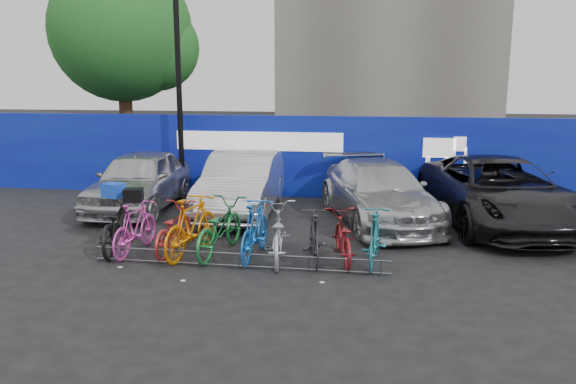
% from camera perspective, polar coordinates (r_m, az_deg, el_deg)
% --- Properties ---
extents(ground, '(100.00, 100.00, 0.00)m').
position_cam_1_polar(ground, '(11.09, -4.26, -6.73)').
color(ground, black).
rests_on(ground, ground).
extents(hoarding, '(22.00, 0.18, 2.40)m').
position_cam_1_polar(hoarding, '(16.59, 0.46, 3.63)').
color(hoarding, '#0B109B').
rests_on(hoarding, ground).
extents(tree, '(5.40, 5.20, 7.80)m').
position_cam_1_polar(tree, '(22.37, -15.94, 15.13)').
color(tree, '#382314').
rests_on(tree, ground).
extents(lamppost, '(0.25, 0.50, 6.11)m').
position_cam_1_polar(lamppost, '(16.65, -11.03, 10.59)').
color(lamppost, black).
rests_on(lamppost, ground).
extents(bike_rack, '(5.60, 0.03, 0.30)m').
position_cam_1_polar(bike_rack, '(10.49, -5.03, -6.89)').
color(bike_rack, '#595B60').
rests_on(bike_rack, ground).
extents(car_0, '(2.14, 4.74, 1.58)m').
position_cam_1_polar(car_0, '(15.55, -14.85, 1.18)').
color(car_0, '#AFAFB4').
rests_on(car_0, ground).
extents(car_1, '(1.92, 4.88, 1.58)m').
position_cam_1_polar(car_1, '(14.59, -4.66, 0.87)').
color(car_1, '#BABABF').
rests_on(car_1, ground).
extents(car_2, '(3.50, 5.43, 1.46)m').
position_cam_1_polar(car_2, '(13.89, 9.16, -0.02)').
color(car_2, '#B1B2B6').
rests_on(car_2, ground).
extents(car_3, '(3.59, 6.15, 1.61)m').
position_cam_1_polar(car_3, '(14.29, 20.53, 0.02)').
color(car_3, black).
rests_on(car_3, ground).
extents(bike_0, '(1.16, 2.20, 1.10)m').
position_cam_1_polar(bike_0, '(11.99, -17.12, -3.09)').
color(bike_0, black).
rests_on(bike_0, ground).
extents(bike_1, '(0.63, 1.81, 1.07)m').
position_cam_1_polar(bike_1, '(11.64, -15.26, -3.50)').
color(bike_1, '#D03EA8').
rests_on(bike_1, ground).
extents(bike_2, '(0.68, 1.87, 0.98)m').
position_cam_1_polar(bike_2, '(11.56, -11.59, -3.66)').
color(bike_2, red).
rests_on(bike_2, ground).
extents(bike_3, '(0.96, 2.08, 1.20)m').
position_cam_1_polar(bike_3, '(11.22, -9.75, -3.46)').
color(bike_3, orange).
rests_on(bike_3, ground).
extents(bike_4, '(1.01, 2.17, 1.10)m').
position_cam_1_polar(bike_4, '(11.23, -7.00, -3.63)').
color(bike_4, '#1C7136').
rests_on(bike_4, ground).
extents(bike_5, '(0.63, 1.92, 1.14)m').
position_cam_1_polar(bike_5, '(10.93, -3.38, -3.88)').
color(bike_5, blue).
rests_on(bike_5, ground).
extents(bike_6, '(1.03, 2.13, 1.08)m').
position_cam_1_polar(bike_6, '(10.82, -1.14, -4.19)').
color(bike_6, '#9FA1A6').
rests_on(bike_6, ground).
extents(bike_7, '(0.77, 1.72, 1.00)m').
position_cam_1_polar(bike_7, '(10.74, 2.68, -4.54)').
color(bike_7, '#29292B').
rests_on(bike_7, ground).
extents(bike_8, '(0.97, 1.89, 0.95)m').
position_cam_1_polar(bike_8, '(10.83, 5.56, -4.58)').
color(bike_8, maroon).
rests_on(bike_8, ground).
extents(bike_9, '(0.63, 1.80, 1.06)m').
position_cam_1_polar(bike_9, '(10.70, 8.80, -4.55)').
color(bike_9, '#1D6D74').
rests_on(bike_9, ground).
extents(cargo_crate, '(0.47, 0.40, 0.28)m').
position_cam_1_polar(cargo_crate, '(11.84, -17.31, 0.16)').
color(cargo_crate, blue).
rests_on(cargo_crate, bike_0).
extents(cargo_topcase, '(0.41, 0.38, 0.26)m').
position_cam_1_polar(cargo_topcase, '(11.49, -15.44, -0.30)').
color(cargo_topcase, black).
rests_on(cargo_topcase, bike_1).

